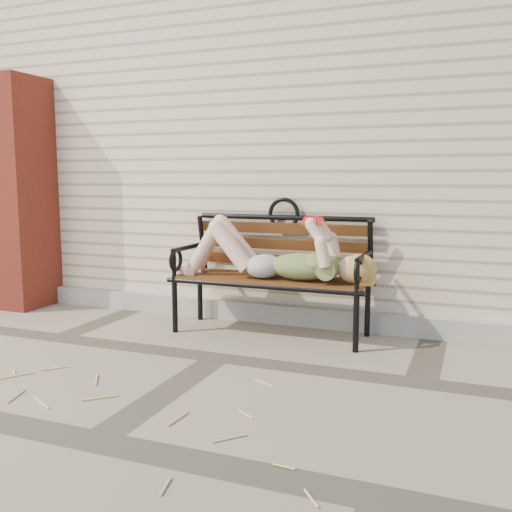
% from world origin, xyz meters
% --- Properties ---
extents(ground, '(80.00, 80.00, 0.00)m').
position_xyz_m(ground, '(0.00, 0.00, 0.00)').
color(ground, gray).
rests_on(ground, ground).
extents(house_wall, '(8.00, 4.00, 3.00)m').
position_xyz_m(house_wall, '(0.00, 3.00, 1.50)').
color(house_wall, beige).
rests_on(house_wall, ground).
extents(foundation_strip, '(8.00, 0.10, 0.15)m').
position_xyz_m(foundation_strip, '(0.00, 0.97, 0.07)').
color(foundation_strip, '#ABA39A').
rests_on(foundation_strip, ground).
extents(brick_pillar, '(0.50, 0.50, 2.00)m').
position_xyz_m(brick_pillar, '(-2.30, 0.75, 1.00)').
color(brick_pillar, '#A33324').
rests_on(brick_pillar, ground).
extents(garden_bench, '(1.53, 0.61, 0.99)m').
position_xyz_m(garden_bench, '(0.12, 0.74, 0.56)').
color(garden_bench, black).
rests_on(garden_bench, ground).
extents(reading_woman, '(1.44, 0.33, 0.45)m').
position_xyz_m(reading_woman, '(0.13, 0.62, 0.59)').
color(reading_woman, '#0A4249').
rests_on(reading_woman, ground).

